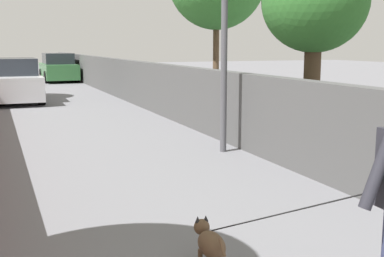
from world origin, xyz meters
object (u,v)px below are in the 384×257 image
dog (211,243)px  car_far (58,68)px  car_near (14,82)px  tree_right_mid (315,3)px

dog → car_far: size_ratio=0.37×
dog → car_far: car_far is taller
car_far → dog: bearing=176.1°
dog → car_far: bearing=-3.9°
dog → car_far: (24.62, -1.68, 0.44)m
car_near → car_far: bearing=-15.5°
dog → car_near: (14.89, 1.01, 0.44)m
car_far → tree_right_mid: bearing=-173.6°
tree_right_mid → dog: 6.32m
car_near → dog: bearing=-176.1°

